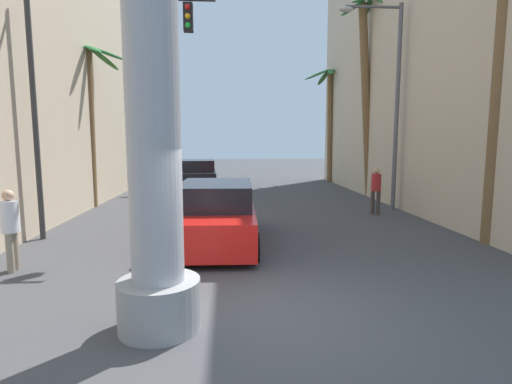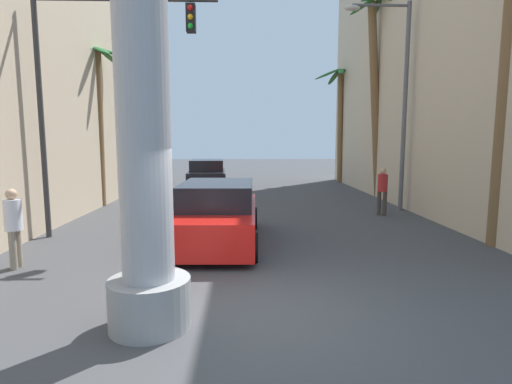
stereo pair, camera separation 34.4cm
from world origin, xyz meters
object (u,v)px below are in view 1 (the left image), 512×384
(palm_tree_mid_left, at_px, (88,106))
(pedestrian_mid_right, at_px, (376,187))
(traffic_light_mast, at_px, (87,71))
(palm_tree_mid_right, at_px, (367,84))
(car_lead, at_px, (216,215))
(palm_tree_near_right, at_px, (505,18))
(palm_tree_far_right, at_px, (330,105))
(pedestrian_far_left, at_px, (143,175))
(car_far, at_px, (198,175))
(street_lamp, at_px, (389,89))
(pedestrian_curb_left, at_px, (10,224))

(palm_tree_mid_left, distance_m, pedestrian_mid_right, 11.25)
(traffic_light_mast, bearing_deg, palm_tree_mid_right, 37.55)
(palm_tree_mid_left, xyz_separation_m, palm_tree_mid_right, (11.78, 2.37, 1.26))
(car_lead, xyz_separation_m, palm_tree_near_right, (6.93, -0.51, 4.76))
(palm_tree_mid_left, height_order, palm_tree_far_right, palm_tree_far_right)
(palm_tree_near_right, height_order, pedestrian_far_left, palm_tree_near_right)
(car_far, distance_m, palm_tree_mid_left, 7.93)
(car_lead, bearing_deg, car_far, 96.39)
(street_lamp, bearing_deg, palm_tree_far_right, 87.43)
(car_far, relative_size, palm_tree_mid_left, 0.74)
(car_lead, bearing_deg, traffic_light_mast, 166.89)
(palm_tree_near_right, bearing_deg, traffic_light_mast, 172.88)
(traffic_light_mast, xyz_separation_m, car_lead, (3.27, -0.76, -3.63))
(car_far, bearing_deg, pedestrian_far_left, -129.59)
(car_lead, distance_m, palm_tree_near_right, 8.43)
(palm_tree_mid_right, height_order, palm_tree_far_right, palm_tree_mid_right)
(street_lamp, distance_m, pedestrian_curb_left, 12.63)
(palm_tree_near_right, relative_size, pedestrian_far_left, 5.60)
(palm_tree_mid_left, bearing_deg, car_far, 59.43)
(pedestrian_curb_left, bearing_deg, pedestrian_mid_right, 30.41)
(car_far, relative_size, pedestrian_far_left, 2.80)
(palm_tree_mid_right, distance_m, pedestrian_mid_right, 6.49)
(car_far, bearing_deg, traffic_light_mast, -99.29)
(car_lead, xyz_separation_m, pedestrian_mid_right, (5.52, 3.65, 0.24))
(palm_tree_mid_right, xyz_separation_m, palm_tree_far_right, (-0.04, 6.50, -0.38))
(traffic_light_mast, bearing_deg, palm_tree_mid_left, 108.83)
(street_lamp, xyz_separation_m, palm_tree_mid_left, (-11.28, 1.46, -0.57))
(traffic_light_mast, xyz_separation_m, pedestrian_far_left, (-0.54, 8.61, -3.41))
(traffic_light_mast, height_order, palm_tree_mid_right, palm_tree_mid_right)
(car_lead, xyz_separation_m, palm_tree_mid_right, (6.71, 8.43, 4.45))
(palm_tree_mid_left, bearing_deg, palm_tree_near_right, -28.68)
(palm_tree_mid_right, height_order, pedestrian_curb_left, palm_tree_mid_right)
(palm_tree_mid_left, height_order, palm_tree_near_right, palm_tree_near_right)
(palm_tree_mid_right, relative_size, pedestrian_curb_left, 5.44)
(palm_tree_far_right, height_order, pedestrian_curb_left, palm_tree_far_right)
(pedestrian_mid_right, bearing_deg, traffic_light_mast, -161.82)
(car_far, xyz_separation_m, pedestrian_mid_right, (6.89, -8.66, 0.24))
(palm_tree_mid_right, bearing_deg, street_lamp, -97.48)
(palm_tree_near_right, bearing_deg, pedestrian_far_left, 137.37)
(pedestrian_curb_left, bearing_deg, palm_tree_mid_right, 44.06)
(car_far, distance_m, pedestrian_mid_right, 11.07)
(palm_tree_far_right, relative_size, palm_tree_near_right, 0.76)
(car_far, xyz_separation_m, pedestrian_far_left, (-2.43, -2.94, 0.23))
(traffic_light_mast, height_order, car_far, traffic_light_mast)
(traffic_light_mast, height_order, palm_tree_far_right, palm_tree_far_right)
(street_lamp, relative_size, pedestrian_mid_right, 4.50)
(palm_tree_mid_left, xyz_separation_m, pedestrian_mid_right, (10.59, -2.41, -2.95))
(street_lamp, bearing_deg, palm_tree_mid_left, 172.60)
(car_far, height_order, palm_tree_mid_right, palm_tree_mid_right)
(pedestrian_mid_right, distance_m, pedestrian_curb_left, 11.05)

